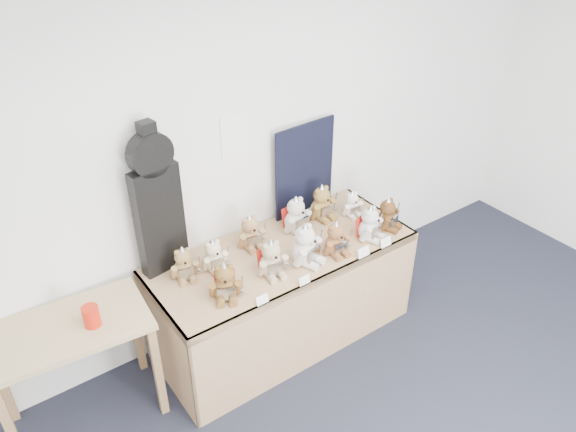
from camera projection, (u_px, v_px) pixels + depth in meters
room_shell at (235, 135)px, 3.71m from camera, size 6.00×6.00×6.00m
display_table at (289, 275)px, 3.92m from camera, size 1.87×0.78×0.78m
side_table at (70, 342)px, 3.33m from camera, size 0.98×0.60×0.78m
guitar_case at (157, 201)px, 3.47m from camera, size 0.33×0.14×1.04m
navy_board at (305, 169)px, 4.15m from camera, size 0.53×0.05×0.71m
red_cup at (91, 316)px, 3.24m from camera, size 0.10×0.10×0.13m
teddy_front_far_left at (225, 283)px, 3.42m from camera, size 0.22×0.22×0.28m
teddy_front_left at (272, 260)px, 3.61m from camera, size 0.23×0.20×0.29m
teddy_front_centre at (306, 246)px, 3.71m from camera, size 0.27×0.25×0.32m
teddy_front_right at (336, 240)px, 3.81m from camera, size 0.22×0.18×0.27m
teddy_front_far_right at (370, 225)px, 3.96m from camera, size 0.24×0.22×0.29m
teddy_front_end at (388, 215)px, 4.07m from camera, size 0.23×0.21×0.27m
teddy_back_left at (214, 256)px, 3.67m from camera, size 0.20×0.16×0.25m
teddy_back_centre_left at (250, 233)px, 3.88m from camera, size 0.22×0.18×0.27m
teddy_back_centre_right at (296, 216)px, 4.04m from camera, size 0.25×0.22×0.30m
teddy_back_right at (322, 204)px, 4.19m from camera, size 0.24×0.20×0.30m
teddy_back_end at (352, 205)px, 4.23m from camera, size 0.18×0.15×0.22m
teddy_back_far_left at (184, 265)px, 3.59m from camera, size 0.21×0.19×0.25m
entry_card_a at (262, 300)px, 3.41m from camera, size 0.08×0.02×0.06m
entry_card_b at (304, 280)px, 3.57m from camera, size 0.08×0.02×0.06m
entry_card_c at (364, 252)px, 3.81m from camera, size 0.10×0.02×0.07m
entry_card_d at (386, 242)px, 3.91m from camera, size 0.09×0.02×0.07m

